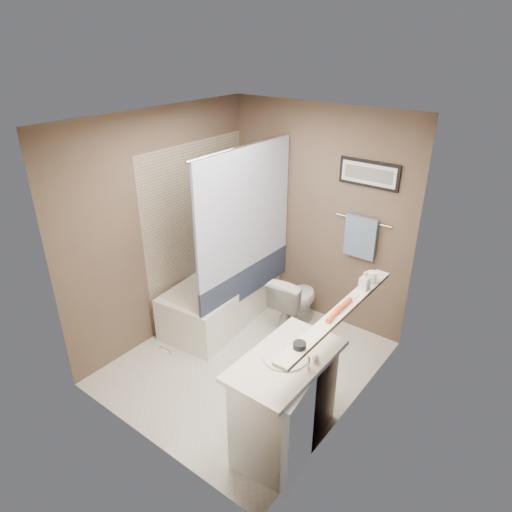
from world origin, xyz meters
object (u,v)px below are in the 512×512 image
Objects in this scene: glass_jar at (372,277)px; vanity at (286,403)px; bathtub at (222,298)px; hair_brush_front at (334,314)px; candle_bowl_near at (300,345)px; soap_bottle at (365,281)px; hair_brush_back at (344,305)px; toilet at (295,301)px.

vanity is at bearing -100.76° from glass_jar.
bathtub is 2.12m from hair_brush_front.
soap_bottle is (0.00, 0.98, 0.06)m from candle_bowl_near.
bathtub is 15.00× the size of glass_jar.
vanity is 0.83m from hair_brush_front.
bathtub is 16.67× the size of candle_bowl_near.
bathtub is at bearing 162.11° from hair_brush_back.
glass_jar is (1.79, -0.08, 0.92)m from bathtub.
hair_brush_front is (1.01, -1.08, 0.80)m from toilet.
vanity is at bearing 142.30° from candle_bowl_near.
hair_brush_front is 1.00× the size of hair_brush_back.
vanity is 10.00× the size of candle_bowl_near.
bathtub is 2.33m from candle_bowl_near.
glass_jar is (0.00, 1.12, 0.03)m from candle_bowl_near.
toilet is 4.19× the size of soap_bottle.
hair_brush_front is at bearing 128.92° from toilet.
glass_jar reaches higher than hair_brush_back.
vanity is 0.77m from candle_bowl_near.
hair_brush_back is at bearing 133.41° from toilet.
hair_brush_front is (0.00, 0.47, 0.00)m from candle_bowl_near.
candle_bowl_near is 0.90× the size of glass_jar.
glass_jar reaches higher than vanity.
toilet is 1.59m from hair_brush_back.
hair_brush_front is 0.16m from hair_brush_back.
hair_brush_back is at bearing 90.00° from hair_brush_front.
glass_jar is (0.00, 0.49, 0.03)m from hair_brush_back.
candle_bowl_near is at bearing -90.00° from glass_jar.
soap_bottle reaches higher than hair_brush_front.
candle_bowl_near is at bearing -90.00° from hair_brush_front.
vanity is at bearing -39.26° from bathtub.
candle_bowl_near is (1.79, -1.20, 0.89)m from bathtub.
bathtub is 2.01m from glass_jar.
candle_bowl_near is 0.62m from hair_brush_back.
soap_bottle is (1.01, -0.57, 0.86)m from toilet.
bathtub is 1.67× the size of vanity.
glass_jar is (0.19, 0.97, 0.77)m from vanity.
bathtub is at bearing 177.34° from glass_jar.
soap_bottle reaches higher than hair_brush_back.
toilet is 1.45m from soap_bottle.
glass_jar is at bearing 152.79° from toilet.
bathtub is 0.85m from toilet.
toilet is 0.74× the size of vanity.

